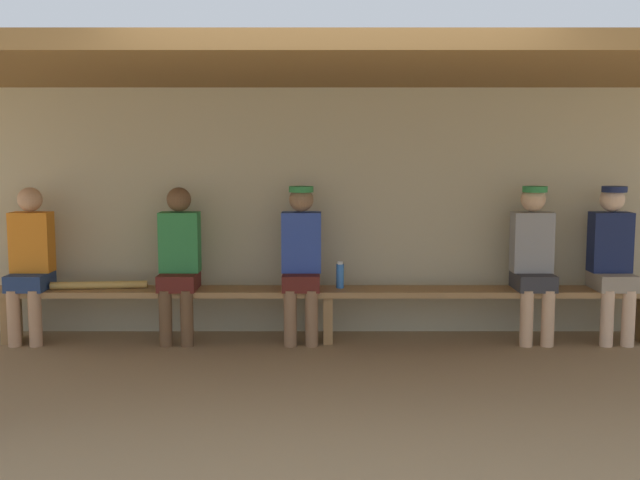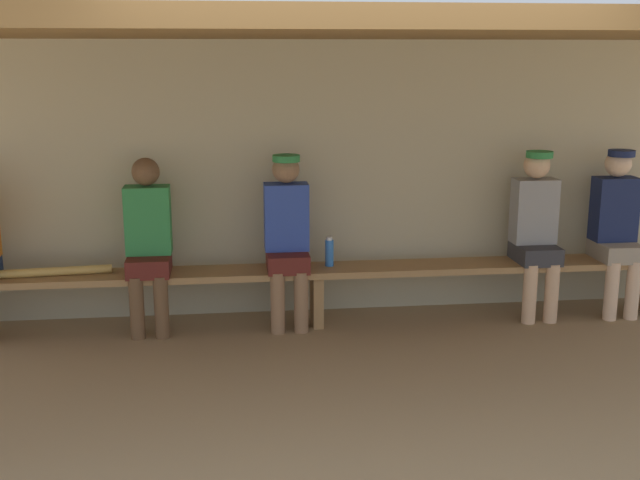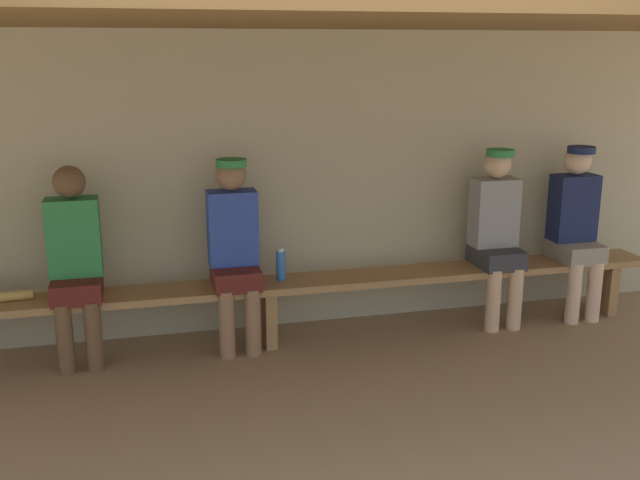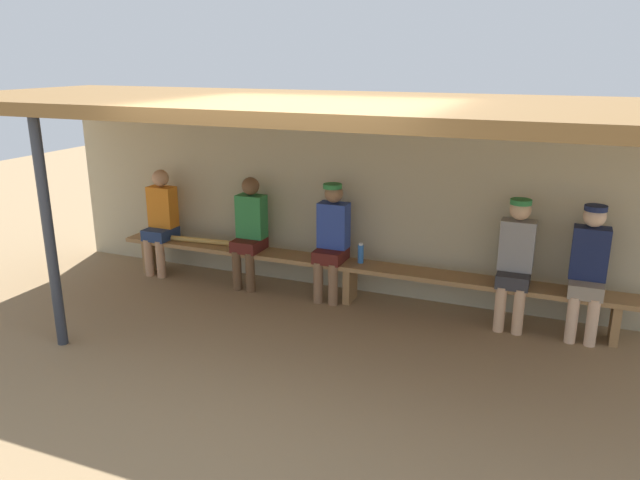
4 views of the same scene
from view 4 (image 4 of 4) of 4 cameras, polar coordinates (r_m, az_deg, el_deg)
The scene contains 12 objects.
ground_plane at distance 5.76m, azimuth -2.50°, elevation -11.13°, with size 24.00×24.00×0.00m, color #937754.
back_wall at distance 7.13m, azimuth 4.15°, elevation 3.83°, with size 8.00×0.20×2.20m, color #B7AD8C.
dugout_roof at distance 5.75m, azimuth 0.20°, elevation 12.45°, with size 8.00×2.80×0.12m, color brown.
support_post at distance 6.19m, azimuth -24.00°, elevation 0.37°, with size 0.10×0.10×2.20m, color #2D333D.
bench at distance 6.92m, azimuth 2.85°, elevation -2.70°, with size 6.00×0.36×0.46m.
player_near_post at distance 6.89m, azimuth 1.10°, elevation 0.36°, with size 0.34×0.42×1.34m.
player_leftmost at distance 6.47m, azimuth 17.80°, elevation -1.56°, with size 0.34×0.42×1.34m.
player_shirtless_tan at distance 6.47m, azimuth 23.79°, elevation -2.22°, with size 0.34×0.42×1.34m.
player_in_white at distance 7.33m, azimuth -6.60°, elevation 1.12°, with size 0.34×0.42×1.34m.
player_middle at distance 8.01m, azimuth -14.67°, elevation 2.03°, with size 0.34×0.42×1.34m.
water_bottle_orange at distance 6.87m, azimuth 3.82°, elevation -1.26°, with size 0.07×0.07×0.23m.
baseball_bat at distance 7.74m, azimuth -11.06°, elevation -0.06°, with size 0.07×0.07×0.82m, color tan.
Camera 4 is at (2.16, -4.61, 2.70)m, focal length 34.25 mm.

